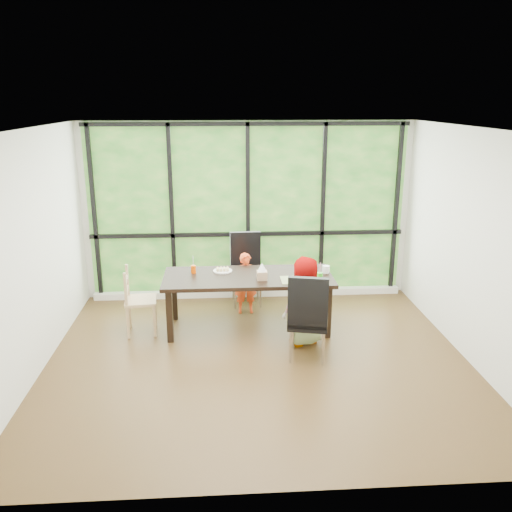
% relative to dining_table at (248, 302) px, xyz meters
% --- Properties ---
extents(ground, '(5.00, 5.00, 0.00)m').
position_rel_dining_table_xyz_m(ground, '(0.07, -0.93, -0.38)').
color(ground, black).
rests_on(ground, ground).
extents(back_wall, '(5.00, 0.00, 5.00)m').
position_rel_dining_table_xyz_m(back_wall, '(0.07, 1.32, 0.98)').
color(back_wall, silver).
rests_on(back_wall, ground).
extents(foliage_backdrop, '(4.80, 0.02, 2.65)m').
position_rel_dining_table_xyz_m(foliage_backdrop, '(0.07, 1.30, 0.98)').
color(foliage_backdrop, '#1A4F19').
rests_on(foliage_backdrop, back_wall).
extents(window_mullions, '(4.80, 0.06, 2.65)m').
position_rel_dining_table_xyz_m(window_mullions, '(0.07, 1.26, 0.98)').
color(window_mullions, black).
rests_on(window_mullions, back_wall).
extents(window_sill, '(4.80, 0.12, 0.10)m').
position_rel_dining_table_xyz_m(window_sill, '(0.07, 1.22, -0.33)').
color(window_sill, silver).
rests_on(window_sill, ground).
extents(dining_table, '(2.24, 0.94, 0.75)m').
position_rel_dining_table_xyz_m(dining_table, '(0.00, 0.00, 0.00)').
color(dining_table, black).
rests_on(dining_table, ground).
extents(chair_window_leather, '(0.48, 0.48, 1.08)m').
position_rel_dining_table_xyz_m(chair_window_leather, '(0.02, 0.89, 0.17)').
color(chair_window_leather, black).
rests_on(chair_window_leather, ground).
extents(chair_interior_leather, '(0.55, 0.55, 1.08)m').
position_rel_dining_table_xyz_m(chair_interior_leather, '(0.67, -0.90, 0.17)').
color(chair_interior_leather, black).
rests_on(chair_interior_leather, ground).
extents(chair_end_beech, '(0.44, 0.46, 0.90)m').
position_rel_dining_table_xyz_m(chair_end_beech, '(-1.42, -0.04, 0.08)').
color(chair_end_beech, tan).
rests_on(chair_end_beech, ground).
extents(child_toddler, '(0.34, 0.23, 0.89)m').
position_rel_dining_table_xyz_m(child_toddler, '(-0.00, 0.56, 0.07)').
color(child_toddler, '#F14A1B').
rests_on(child_toddler, ground).
extents(child_older, '(0.66, 0.55, 1.15)m').
position_rel_dining_table_xyz_m(child_older, '(0.66, -0.52, 0.20)').
color(child_older, slate).
rests_on(child_older, ground).
extents(placemat, '(0.44, 0.32, 0.01)m').
position_rel_dining_table_xyz_m(placemat, '(0.64, -0.22, 0.38)').
color(placemat, tan).
rests_on(placemat, dining_table).
extents(plate_far, '(0.26, 0.26, 0.02)m').
position_rel_dining_table_xyz_m(plate_far, '(-0.33, 0.20, 0.38)').
color(plate_far, white).
rests_on(plate_far, dining_table).
extents(plate_near, '(0.23, 0.23, 0.01)m').
position_rel_dining_table_xyz_m(plate_near, '(0.64, -0.22, 0.38)').
color(plate_near, white).
rests_on(plate_near, dining_table).
extents(orange_cup, '(0.07, 0.07, 0.11)m').
position_rel_dining_table_xyz_m(orange_cup, '(-0.73, 0.16, 0.43)').
color(orange_cup, '#EB4C00').
rests_on(orange_cup, dining_table).
extents(green_cup, '(0.07, 0.07, 0.12)m').
position_rel_dining_table_xyz_m(green_cup, '(0.91, -0.29, 0.43)').
color(green_cup, green).
rests_on(green_cup, dining_table).
extents(white_mug, '(0.10, 0.10, 0.10)m').
position_rel_dining_table_xyz_m(white_mug, '(1.05, 0.06, 0.42)').
color(white_mug, white).
rests_on(white_mug, dining_table).
extents(tissue_box, '(0.13, 0.13, 0.11)m').
position_rel_dining_table_xyz_m(tissue_box, '(0.17, -0.17, 0.43)').
color(tissue_box, tan).
rests_on(tissue_box, dining_table).
extents(crepe_rolls_far, '(0.20, 0.12, 0.04)m').
position_rel_dining_table_xyz_m(crepe_rolls_far, '(-0.33, 0.20, 0.41)').
color(crepe_rolls_far, tan).
rests_on(crepe_rolls_far, plate_far).
extents(crepe_rolls_near, '(0.10, 0.12, 0.04)m').
position_rel_dining_table_xyz_m(crepe_rolls_near, '(0.64, -0.22, 0.41)').
color(crepe_rolls_near, tan).
rests_on(crepe_rolls_near, plate_near).
extents(straw_white, '(0.01, 0.04, 0.20)m').
position_rel_dining_table_xyz_m(straw_white, '(-0.73, 0.16, 0.52)').
color(straw_white, white).
rests_on(straw_white, orange_cup).
extents(straw_pink, '(0.01, 0.04, 0.20)m').
position_rel_dining_table_xyz_m(straw_pink, '(0.91, -0.29, 0.53)').
color(straw_pink, pink).
rests_on(straw_pink, green_cup).
extents(tissue, '(0.12, 0.12, 0.11)m').
position_rel_dining_table_xyz_m(tissue, '(0.17, -0.17, 0.54)').
color(tissue, white).
rests_on(tissue, tissue_box).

